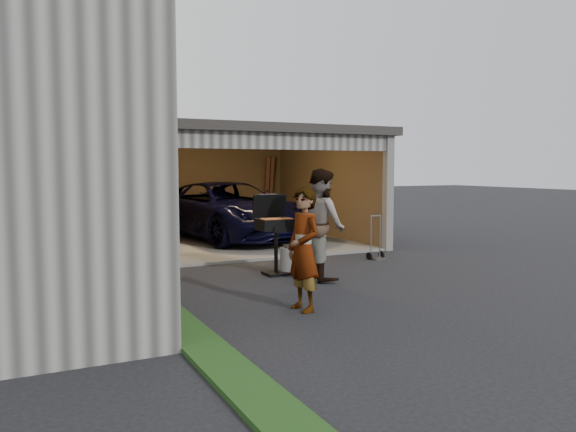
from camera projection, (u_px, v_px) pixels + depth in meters
name	position (u px, v px, depth m)	size (l,w,h in m)	color
ground	(317.00, 299.00, 8.40)	(80.00, 80.00, 0.00)	black
groundcover_strip	(191.00, 335.00, 6.51)	(0.50, 8.00, 0.06)	#193814
garage	(215.00, 171.00, 14.63)	(6.80, 6.30, 2.90)	#605E59
minivan	(228.00, 213.00, 14.99)	(2.52, 5.45, 1.52)	black
woman	(304.00, 250.00, 7.66)	(0.62, 0.40, 1.69)	silver
man	(321.00, 224.00, 9.81)	(0.95, 0.74, 1.95)	#4F2B1F
bbq_grill	(275.00, 227.00, 10.25)	(0.66, 0.58, 1.47)	black
propane_tank	(289.00, 261.00, 10.41)	(0.32, 0.32, 0.48)	silver
plywood_panel	(156.00, 280.00, 7.32)	(0.04, 0.90, 1.00)	#52281C
hand_truck	(377.00, 251.00, 12.02)	(0.41, 0.33, 0.95)	slate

